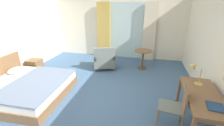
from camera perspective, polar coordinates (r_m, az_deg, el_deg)
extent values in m
cube|color=#426084|center=(4.25, -7.42, -12.80)|extent=(6.35, 7.41, 0.10)
cube|color=silver|center=(6.90, 2.15, 13.49)|extent=(5.95, 0.12, 2.72)
cube|color=silver|center=(6.78, 5.39, 11.87)|extent=(1.54, 0.02, 2.39)
cube|color=tan|center=(6.89, -3.08, 12.10)|extent=(0.59, 0.10, 2.39)
cube|color=beige|center=(6.62, 13.92, 11.11)|extent=(0.52, 0.10, 2.39)
cube|color=brown|center=(4.69, -28.96, -9.64)|extent=(2.01, 1.95, 0.24)
cube|color=white|center=(4.59, -29.45, -7.31)|extent=(1.95, 1.89, 0.19)
cube|color=slate|center=(4.34, -26.44, -6.67)|extent=(1.35, 1.91, 0.03)
ellipsoid|color=white|center=(5.28, -32.54, -2.33)|extent=(0.39, 0.50, 0.14)
cube|color=brown|center=(6.07, -27.10, -1.06)|extent=(0.45, 0.41, 0.48)
cube|color=brown|center=(5.89, -28.51, -0.95)|extent=(0.38, 0.01, 0.12)
cube|color=brown|center=(3.39, 31.23, -10.33)|extent=(0.66, 1.43, 0.04)
cube|color=brown|center=(3.42, 31.03, -11.16)|extent=(0.61, 1.36, 0.08)
cube|color=brown|center=(4.21, 31.58, -10.05)|extent=(0.06, 0.06, 0.71)
cube|color=brown|center=(4.07, 23.89, -9.67)|extent=(0.06, 0.06, 0.71)
cube|color=slate|center=(3.27, 21.36, -15.25)|extent=(0.52, 0.46, 0.04)
cube|color=brown|center=(3.16, 26.03, -12.12)|extent=(0.08, 0.38, 0.44)
cylinder|color=brown|center=(3.55, 17.16, -16.23)|extent=(0.04, 0.04, 0.44)
cylinder|color=brown|center=(3.27, 16.71, -20.02)|extent=(0.04, 0.04, 0.44)
cylinder|color=brown|center=(3.58, 24.45, -17.00)|extent=(0.04, 0.04, 0.44)
cylinder|color=brown|center=(3.30, 24.81, -20.82)|extent=(0.04, 0.04, 0.44)
cylinder|color=tan|center=(3.70, 29.79, -6.89)|extent=(0.17, 0.17, 0.02)
cylinder|color=tan|center=(3.63, 30.30, -4.45)|extent=(0.02, 0.02, 0.33)
cone|color=tan|center=(3.64, 28.63, -0.73)|extent=(0.19, 0.17, 0.19)
cube|color=navy|center=(3.10, 34.51, -13.49)|extent=(0.29, 0.30, 0.02)
cube|color=slate|center=(5.78, -2.89, 0.54)|extent=(0.97, 0.94, 0.32)
cube|color=slate|center=(5.36, -2.80, 3.31)|extent=(0.77, 0.36, 0.47)
cube|color=slate|center=(5.72, 0.44, 2.90)|extent=(0.33, 0.72, 0.16)
cube|color=slate|center=(5.69, -6.32, 2.66)|extent=(0.33, 0.72, 0.16)
cylinder|color=#4C3D2D|center=(6.16, 0.04, -0.16)|extent=(0.04, 0.04, 0.10)
cylinder|color=#4C3D2D|center=(6.13, -6.04, -0.39)|extent=(0.04, 0.04, 0.10)
cylinder|color=#4C3D2D|center=(5.60, 0.65, -2.46)|extent=(0.04, 0.04, 0.10)
cylinder|color=#4C3D2D|center=(5.57, -6.04, -2.72)|extent=(0.04, 0.04, 0.10)
cylinder|color=brown|center=(5.73, 11.73, 4.54)|extent=(0.64, 0.64, 0.03)
cylinder|color=brown|center=(5.84, 11.47, 1.20)|extent=(0.07, 0.07, 0.68)
cylinder|color=brown|center=(5.96, 11.24, -1.76)|extent=(0.35, 0.35, 0.02)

